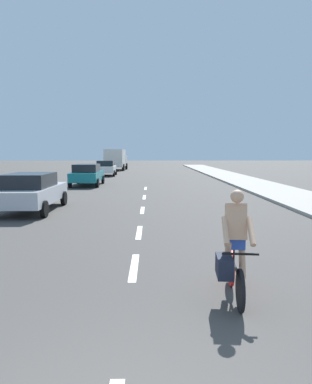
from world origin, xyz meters
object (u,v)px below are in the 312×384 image
object	(u,v)px
parked_car_teal	(87,174)
parked_car_silver	(31,191)
delivery_truck	(116,159)
cyclist	(233,250)
parked_car_white	(106,168)

from	to	relation	value
parked_car_teal	parked_car_silver	bearing A→B (deg)	-92.25
parked_car_teal	delivery_truck	distance (m)	22.06
cyclist	parked_car_teal	world-z (taller)	cyclist
cyclist	parked_car_white	bearing A→B (deg)	-73.70
delivery_truck	parked_car_teal	bearing A→B (deg)	-87.92
parked_car_white	cyclist	bearing A→B (deg)	-80.73
cyclist	parked_car_teal	xyz separation A→B (m)	(-6.02, 19.90, 0.01)
parked_car_silver	parked_car_white	world-z (taller)	same
parked_car_silver	delivery_truck	size ratio (longest dim) A/B	0.73
parked_car_teal	parked_car_white	size ratio (longest dim) A/B	1.01
cyclist	parked_car_white	xyz separation A→B (m)	(-6.02, 30.69, 0.01)
delivery_truck	cyclist	bearing A→B (deg)	-79.87
cyclist	parked_car_silver	distance (m)	10.84
cyclist	parked_car_teal	bearing A→B (deg)	-67.98
parked_car_silver	delivery_truck	distance (m)	33.15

